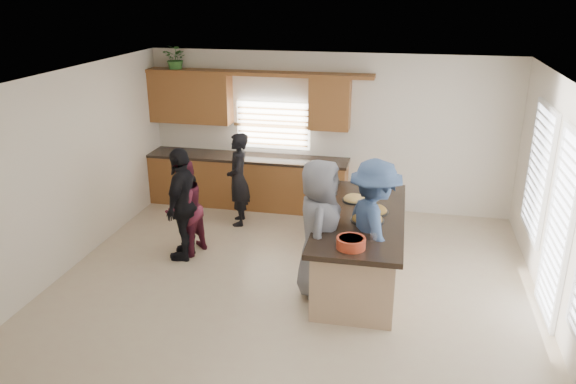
% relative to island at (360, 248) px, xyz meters
% --- Properties ---
extents(floor, '(6.50, 6.50, 0.00)m').
position_rel_island_xyz_m(floor, '(-0.86, -0.35, -0.45)').
color(floor, beige).
rests_on(floor, ground).
extents(room_shell, '(6.52, 6.02, 2.81)m').
position_rel_island_xyz_m(room_shell, '(-0.86, -0.35, 1.45)').
color(room_shell, silver).
rests_on(room_shell, ground).
extents(back_cabinetry, '(4.08, 0.66, 2.46)m').
position_rel_island_xyz_m(back_cabinetry, '(-2.33, 2.38, 0.46)').
color(back_cabinetry, brown).
rests_on(back_cabinetry, ground).
extents(right_wall_glazing, '(0.06, 4.00, 2.25)m').
position_rel_island_xyz_m(right_wall_glazing, '(2.36, -0.48, 0.89)').
color(right_wall_glazing, white).
rests_on(right_wall_glazing, ground).
extents(island, '(1.18, 2.71, 0.95)m').
position_rel_island_xyz_m(island, '(0.00, 0.00, 0.00)').
color(island, tan).
rests_on(island, ground).
extents(platter_front, '(0.44, 0.44, 0.18)m').
position_rel_island_xyz_m(platter_front, '(0.10, -0.20, 0.53)').
color(platter_front, black).
rests_on(platter_front, island).
extents(platter_mid, '(0.38, 0.38, 0.15)m').
position_rel_island_xyz_m(platter_mid, '(0.17, 0.12, 0.52)').
color(platter_mid, black).
rests_on(platter_mid, island).
extents(platter_back, '(0.35, 0.35, 0.14)m').
position_rel_island_xyz_m(platter_back, '(-0.15, 0.50, 0.52)').
color(platter_back, black).
rests_on(platter_back, island).
extents(salad_bowl, '(0.35, 0.35, 0.13)m').
position_rel_island_xyz_m(salad_bowl, '(-0.03, -1.05, 0.57)').
color(salad_bowl, '#B83B21').
rests_on(salad_bowl, island).
extents(clear_cup, '(0.09, 0.09, 0.09)m').
position_rel_island_xyz_m(clear_cup, '(0.22, -0.78, 0.54)').
color(clear_cup, white).
rests_on(clear_cup, island).
extents(plate_stack, '(0.19, 0.19, 0.06)m').
position_rel_island_xyz_m(plate_stack, '(0.01, 0.84, 0.53)').
color(plate_stack, '#A17FB8').
rests_on(plate_stack, island).
extents(flower_vase, '(0.14, 0.14, 0.45)m').
position_rel_island_xyz_m(flower_vase, '(0.14, 1.08, 0.73)').
color(flower_vase, silver).
rests_on(flower_vase, island).
extents(potted_plant, '(0.52, 0.48, 0.48)m').
position_rel_island_xyz_m(potted_plant, '(-3.59, 2.47, 2.19)').
color(potted_plant, '#387830').
rests_on(potted_plant, back_cabinetry).
extents(woman_left_back, '(0.51, 0.66, 1.59)m').
position_rel_island_xyz_m(woman_left_back, '(-2.20, 1.49, 0.34)').
color(woman_left_back, black).
rests_on(woman_left_back, ground).
extents(woman_left_mid, '(0.76, 0.86, 1.49)m').
position_rel_island_xyz_m(woman_left_mid, '(-2.64, 0.19, 0.29)').
color(woman_left_mid, '#581A2C').
rests_on(woman_left_mid, ground).
extents(woman_left_front, '(0.42, 1.01, 1.71)m').
position_rel_island_xyz_m(woman_left_front, '(-2.61, 0.10, 0.40)').
color(woman_left_front, black).
rests_on(woman_left_front, ground).
extents(woman_right_back, '(1.14, 1.37, 1.85)m').
position_rel_island_xyz_m(woman_right_back, '(0.20, -0.38, 0.47)').
color(woman_right_back, '#364E76').
rests_on(woman_right_back, ground).
extents(woman_right_front, '(0.66, 0.95, 1.85)m').
position_rel_island_xyz_m(woman_right_front, '(-0.49, -0.51, 0.47)').
color(woman_right_front, slate).
rests_on(woman_right_front, ground).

